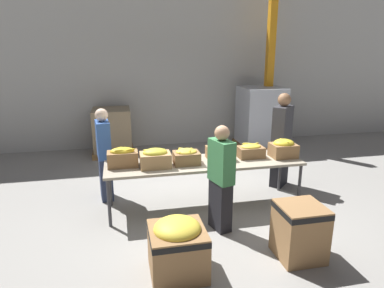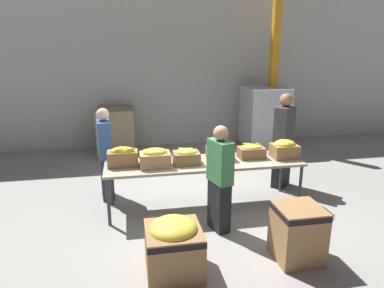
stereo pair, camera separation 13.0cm
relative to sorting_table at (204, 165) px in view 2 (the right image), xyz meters
name	(u,v)px [view 2 (the right image)]	position (x,y,z in m)	size (l,w,h in m)	color
ground_plane	(204,206)	(0.00, 0.00, -0.73)	(30.00, 30.00, 0.00)	gray
wall_back	(171,68)	(0.00, 3.90, 1.27)	(16.00, 0.08, 4.00)	#B7B7B2
sorting_table	(204,165)	(0.00, 0.00, 0.00)	(3.10, 0.81, 0.77)	#9E937F
banana_box_0	(123,156)	(-1.26, 0.05, 0.20)	(0.46, 0.30, 0.30)	olive
banana_box_1	(155,158)	(-0.78, -0.09, 0.19)	(0.46, 0.32, 0.29)	tan
banana_box_2	(186,156)	(-0.30, -0.04, 0.17)	(0.40, 0.31, 0.25)	olive
banana_box_3	(220,152)	(0.27, 0.09, 0.17)	(0.39, 0.34, 0.27)	olive
banana_box_4	(251,151)	(0.80, 0.06, 0.16)	(0.42, 0.28, 0.24)	olive
banana_box_5	(284,149)	(1.33, -0.03, 0.20)	(0.41, 0.33, 0.30)	olive
volunteer_0	(105,155)	(-1.56, 0.66, 0.05)	(0.26, 0.44, 1.57)	#2D3856
volunteer_1	(220,180)	(0.05, -0.74, 0.03)	(0.31, 0.45, 1.52)	black
volunteer_2	(283,141)	(1.61, 0.59, 0.14)	(0.50, 0.49, 1.74)	black
donation_bin_0	(174,245)	(-0.72, -1.60, -0.37)	(0.63, 0.63, 0.68)	olive
donation_bin_1	(298,231)	(0.80, -1.60, -0.35)	(0.54, 0.54, 0.69)	olive
support_pillar	(274,69)	(2.49, 3.22, 1.27)	(0.18, 0.18, 4.00)	orange
pallet_stack_0	(116,132)	(-1.46, 3.29, -0.18)	(0.96, 0.96, 1.11)	olive
pallet_stack_1	(264,119)	(2.24, 3.03, 0.05)	(1.11, 1.11, 1.56)	olive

